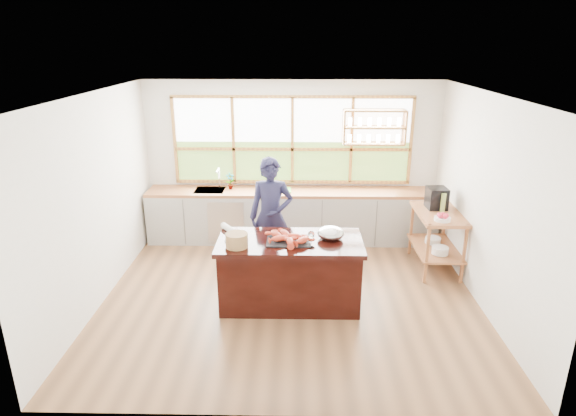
{
  "coord_description": "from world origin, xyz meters",
  "views": [
    {
      "loc": [
        0.09,
        -5.83,
        3.31
      ],
      "look_at": [
        -0.03,
        0.15,
        1.21
      ],
      "focal_mm": 30.0,
      "sensor_mm": 36.0,
      "label": 1
    }
  ],
  "objects_px": {
    "cook": "(271,217)",
    "wicker_basket": "(237,240)",
    "espresso_machine": "(437,198)",
    "island": "(290,272)"
  },
  "relations": [
    {
      "from": "espresso_machine",
      "to": "wicker_basket",
      "type": "distance_m",
      "value": 3.21
    },
    {
      "from": "cook",
      "to": "wicker_basket",
      "type": "relative_size",
      "value": 6.37
    },
    {
      "from": "cook",
      "to": "wicker_basket",
      "type": "height_order",
      "value": "cook"
    },
    {
      "from": "island",
      "to": "espresso_machine",
      "type": "relative_size",
      "value": 5.78
    },
    {
      "from": "island",
      "to": "wicker_basket",
      "type": "xyz_separation_m",
      "value": [
        -0.65,
        -0.22,
        0.53
      ]
    },
    {
      "from": "espresso_machine",
      "to": "wicker_basket",
      "type": "xyz_separation_m",
      "value": [
        -2.84,
        -1.5,
        -0.07
      ]
    },
    {
      "from": "cook",
      "to": "espresso_machine",
      "type": "relative_size",
      "value": 5.47
    },
    {
      "from": "island",
      "to": "cook",
      "type": "bearing_deg",
      "value": 107.31
    },
    {
      "from": "cook",
      "to": "espresso_machine",
      "type": "height_order",
      "value": "cook"
    },
    {
      "from": "cook",
      "to": "wicker_basket",
      "type": "bearing_deg",
      "value": -105.44
    }
  ]
}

